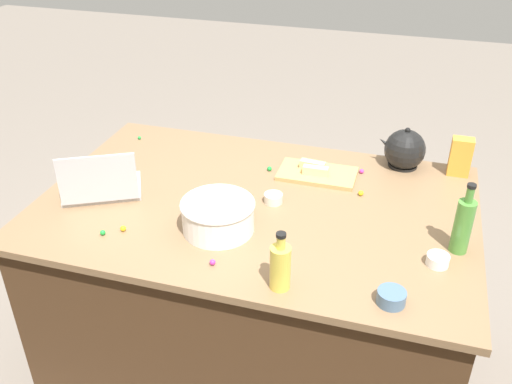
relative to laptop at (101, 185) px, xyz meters
name	(u,v)px	position (x,y,z in m)	size (l,w,h in m)	color
ground_plane	(256,361)	(-0.62, -0.12, -0.95)	(12.00, 12.00, 0.00)	slate
island_counter	(256,289)	(-0.62, -0.12, -0.50)	(1.72, 1.13, 0.90)	#4C331E
laptop	(101,185)	(0.00, 0.00, 0.00)	(0.38, 0.34, 0.22)	#B7B7BC
mixing_bowl_large	(218,215)	(-0.54, 0.10, 0.02)	(0.28, 0.28, 0.12)	white
bottle_oil	(280,266)	(-0.84, 0.35, 0.04)	(0.07, 0.07, 0.21)	#DBC64C
bottle_olive	(463,225)	(-1.39, -0.02, 0.06)	(0.06, 0.06, 0.27)	#4C8C38
kettle	(405,150)	(-1.16, -0.61, 0.03)	(0.21, 0.18, 0.20)	black
cutting_board	(317,174)	(-0.81, -0.41, -0.04)	(0.33, 0.19, 0.02)	tan
butter_stick_left	(313,165)	(-0.78, -0.43, -0.01)	(0.11, 0.04, 0.04)	#F4E58C
butter_stick_right	(316,171)	(-0.81, -0.39, -0.01)	(0.11, 0.04, 0.04)	#F4E58C
ramekin_small	(391,297)	(-1.19, 0.32, -0.02)	(0.09, 0.09, 0.05)	slate
ramekin_medium	(273,198)	(-0.68, -0.15, -0.03)	(0.07, 0.07, 0.04)	beige
ramekin_wide	(438,260)	(-1.32, 0.08, -0.03)	(0.08, 0.08, 0.04)	white
candy_bag	(460,157)	(-1.39, -0.60, 0.04)	(0.09, 0.06, 0.17)	gold
candy_0	(139,138)	(0.10, -0.52, -0.04)	(0.02, 0.02, 0.02)	green
candy_1	(213,262)	(-0.59, 0.30, -0.04)	(0.02, 0.02, 0.02)	#CC3399
candy_2	(123,228)	(-0.20, 0.21, -0.04)	(0.02, 0.02, 0.02)	yellow
candy_3	(269,169)	(-0.60, -0.39, -0.04)	(0.02, 0.02, 0.02)	green
candy_4	(118,158)	(0.09, -0.29, -0.04)	(0.02, 0.02, 0.02)	blue
candy_5	(361,193)	(-1.01, -0.30, -0.04)	(0.02, 0.02, 0.02)	yellow
candy_6	(103,233)	(-0.14, 0.25, -0.04)	(0.02, 0.02, 0.02)	green
candy_7	(362,171)	(-0.99, -0.49, -0.04)	(0.02, 0.02, 0.02)	#CC3399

